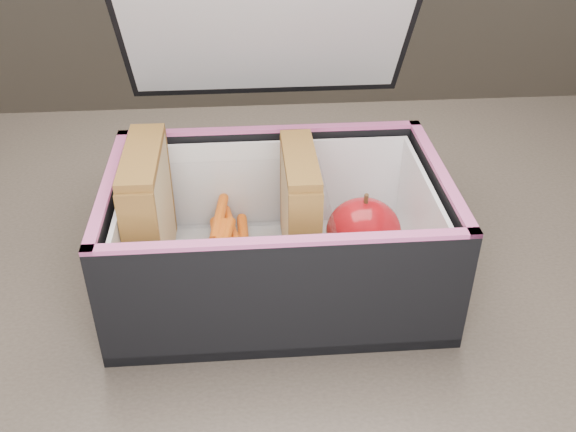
# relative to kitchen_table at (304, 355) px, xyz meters

# --- Properties ---
(kitchen_table) EXTENTS (1.20, 0.80, 0.75)m
(kitchen_table) POSITION_rel_kitchen_table_xyz_m (0.00, 0.00, 0.00)
(kitchen_table) COLOR brown
(kitchen_table) RESTS_ON ground
(lunch_bag) EXTENTS (0.28, 0.29, 0.26)m
(lunch_bag) POSITION_rel_kitchen_table_xyz_m (-0.02, 0.01, 0.15)
(lunch_bag) COLOR black
(lunch_bag) RESTS_ON kitchen_table
(plastic_tub) EXTENTS (0.18, 0.13, 0.07)m
(plastic_tub) POSITION_rel_kitchen_table_xyz_m (-0.07, 0.02, 0.14)
(plastic_tub) COLOR white
(plastic_tub) RESTS_ON lunch_bag
(sandwich_left) EXTENTS (0.03, 0.10, 0.12)m
(sandwich_left) POSITION_rel_kitchen_table_xyz_m (-0.13, 0.02, 0.16)
(sandwich_left) COLOR #D4B584
(sandwich_left) RESTS_ON plastic_tub
(sandwich_right) EXTENTS (0.03, 0.10, 0.11)m
(sandwich_right) POSITION_rel_kitchen_table_xyz_m (-0.00, 0.02, 0.16)
(sandwich_right) COLOR #D4B584
(sandwich_right) RESTS_ON plastic_tub
(carrot_sticks) EXTENTS (0.04, 0.14, 0.03)m
(carrot_sticks) POSITION_rel_kitchen_table_xyz_m (-0.07, 0.02, 0.12)
(carrot_sticks) COLOR #E63800
(carrot_sticks) RESTS_ON plastic_tub
(paper_napkin) EXTENTS (0.08, 0.09, 0.01)m
(paper_napkin) POSITION_rel_kitchen_table_xyz_m (0.05, 0.01, 0.11)
(paper_napkin) COLOR white
(paper_napkin) RESTS_ON lunch_bag
(red_apple) EXTENTS (0.07, 0.07, 0.07)m
(red_apple) POSITION_rel_kitchen_table_xyz_m (0.05, 0.01, 0.14)
(red_apple) COLOR maroon
(red_apple) RESTS_ON paper_napkin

